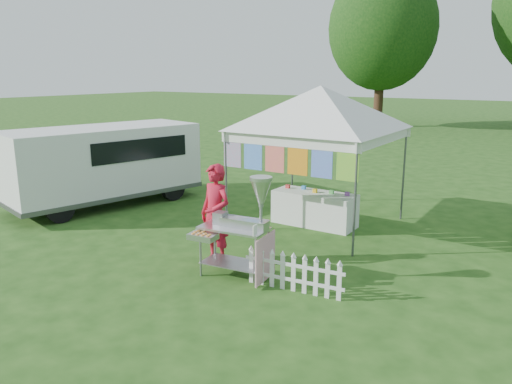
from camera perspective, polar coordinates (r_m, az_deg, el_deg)
The scene contains 8 objects.
ground at distance 8.28m, azimuth -3.97°, elevation -9.70°, with size 120.00×120.00×0.00m, color #1F4614.
canopy_main at distance 10.61m, azimuth 7.42°, elevation 11.92°, with size 4.24×4.24×3.45m.
tree_left at distance 31.98m, azimuth 14.26°, elevation 17.72°, with size 6.40×6.40×9.53m.
donut_cart at distance 7.89m, azimuth -1.43°, elevation -3.13°, with size 1.23×0.96×1.70m.
vendor at distance 8.61m, azimuth -4.65°, elevation -2.59°, with size 0.64×0.42×1.76m, color red.
cargo_van at distance 13.10m, azimuth -16.61°, elevation 3.24°, with size 2.97×5.01×1.95m.
picket_fence at distance 7.69m, azimuth 4.30°, elevation -9.28°, with size 1.61×0.20×0.56m.
display_table at distance 10.96m, azimuth 6.69°, elevation -1.91°, with size 1.80×0.70×0.73m, color white.
Camera 1 is at (4.62, -6.05, 3.26)m, focal length 35.00 mm.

